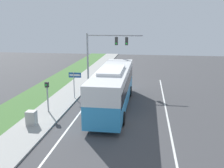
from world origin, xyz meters
The scene contains 10 objects.
ground_plane centered at (0.00, 0.00, 0.00)m, with size 80.00×80.00×0.00m, color #424244.
sidewalk centered at (-6.20, 0.00, 0.06)m, with size 2.80×80.00×0.12m.
grass_verge centered at (-9.40, 0.00, 0.05)m, with size 3.60×80.00×0.10m.
lane_divider_near centered at (-3.60, 0.00, 0.00)m, with size 0.14×30.00×0.01m.
lane_divider_far centered at (3.60, 0.00, 0.00)m, with size 0.14×30.00×0.01m.
bus centered at (-1.02, 3.62, 2.00)m, with size 2.76×11.98×3.67m.
signal_gantry centered at (-3.07, 11.04, 4.42)m, with size 6.43×0.41×6.15m.
pedestrian_signal centered at (-6.21, 1.51, 1.84)m, with size 0.28×0.34×2.66m.
street_sign centered at (-5.10, 5.62, 1.91)m, with size 1.22×0.08×2.70m.
utility_cabinet centered at (-6.34, -1.28, 0.64)m, with size 0.69×0.59×1.05m.
Camera 1 is at (1.84, -17.23, 7.47)m, focal length 40.00 mm.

